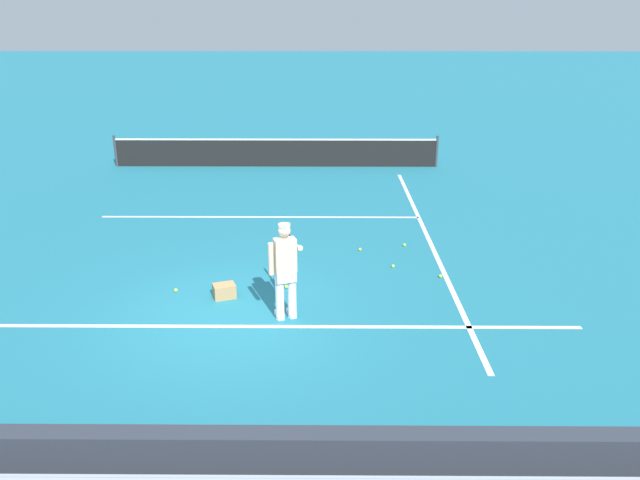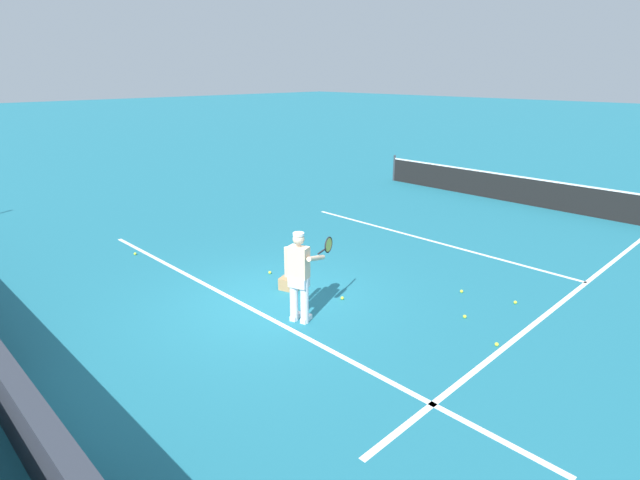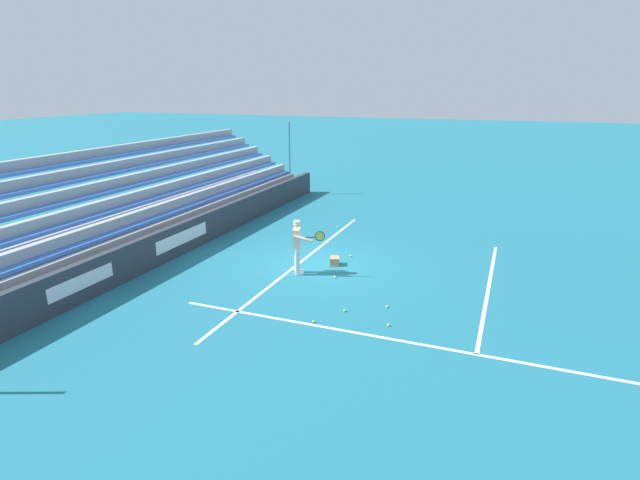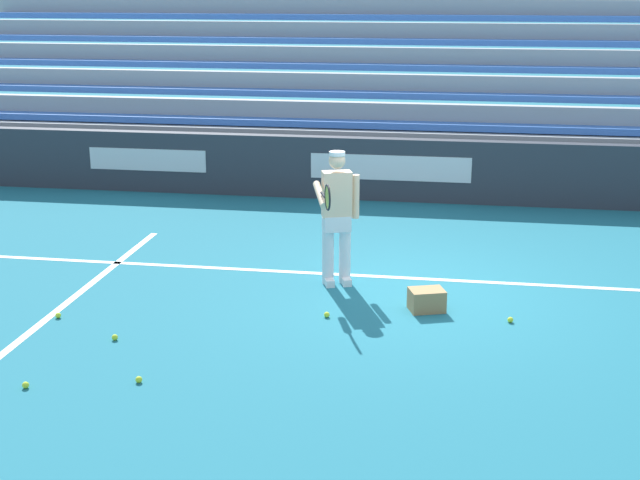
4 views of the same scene
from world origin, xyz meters
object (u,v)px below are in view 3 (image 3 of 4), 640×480
at_px(tennis_ball_by_box, 345,310).
at_px(tennis_ball_far_left, 314,322).
at_px(tennis_ball_on_baseline, 338,227).
at_px(tennis_ball_near_player, 335,277).
at_px(tennis_ball_midcourt, 389,325).
at_px(ball_box_cardboard, 335,261).
at_px(tennis_ball_stray_back, 351,256).
at_px(tennis_player, 298,246).
at_px(tennis_ball_far_right, 387,307).

xyz_separation_m(tennis_ball_by_box, tennis_ball_far_left, (0.90, -0.52, 0.00)).
bearing_deg(tennis_ball_on_baseline, tennis_ball_far_left, 15.45).
xyz_separation_m(tennis_ball_near_player, tennis_ball_midcourt, (2.55, 2.31, 0.00)).
bearing_deg(ball_box_cardboard, tennis_ball_near_player, 20.40).
distance_m(tennis_ball_near_player, tennis_ball_on_baseline, 5.73).
height_order(ball_box_cardboard, tennis_ball_stray_back, ball_box_cardboard).
relative_size(tennis_player, tennis_ball_midcourt, 25.98).
bearing_deg(ball_box_cardboard, tennis_ball_far_left, 12.77).
bearing_deg(tennis_ball_far_right, tennis_ball_near_player, -127.10).
distance_m(tennis_ball_near_player, tennis_ball_midcourt, 3.44).
xyz_separation_m(tennis_ball_far_right, tennis_ball_on_baseline, (-6.96, -3.83, 0.00)).
relative_size(tennis_player, ball_box_cardboard, 4.29).
bearing_deg(tennis_player, tennis_ball_midcourt, 54.81).
bearing_deg(ball_box_cardboard, tennis_ball_on_baseline, -162.01).
bearing_deg(tennis_player, tennis_ball_by_box, 47.19).
distance_m(tennis_player, tennis_ball_midcourt, 4.39).
bearing_deg(tennis_ball_by_box, tennis_ball_near_player, -154.12).
height_order(tennis_ball_on_baseline, tennis_ball_far_left, same).
bearing_deg(tennis_ball_far_left, tennis_ball_midcourt, 105.88).
xyz_separation_m(tennis_player, tennis_ball_midcourt, (2.48, 3.52, -0.86)).
xyz_separation_m(tennis_player, tennis_ball_on_baseline, (-5.50, -0.61, -0.86)).
bearing_deg(tennis_ball_midcourt, tennis_ball_on_baseline, -152.66).
relative_size(tennis_player, tennis_ball_near_player, 25.98).
bearing_deg(tennis_ball_on_baseline, tennis_ball_far_right, 28.85).
distance_m(tennis_ball_near_player, tennis_ball_stray_back, 2.10).
distance_m(tennis_ball_by_box, tennis_ball_far_left, 1.04).
distance_m(ball_box_cardboard, tennis_ball_by_box, 3.60).
height_order(tennis_ball_far_right, tennis_ball_by_box, same).
height_order(tennis_ball_by_box, tennis_ball_on_baseline, same).
xyz_separation_m(ball_box_cardboard, tennis_ball_midcourt, (3.67, 2.73, -0.10)).
bearing_deg(tennis_player, tennis_ball_stray_back, 154.56).
bearing_deg(tennis_ball_stray_back, tennis_ball_on_baseline, -153.95).
height_order(tennis_player, tennis_ball_far_left, tennis_player).
relative_size(tennis_ball_on_baseline, tennis_ball_far_left, 1.00).
xyz_separation_m(tennis_player, tennis_ball_far_right, (1.46, 3.22, -0.86)).
distance_m(tennis_ball_by_box, tennis_ball_on_baseline, 8.11).
bearing_deg(tennis_player, tennis_ball_on_baseline, -173.69).
height_order(ball_box_cardboard, tennis_ball_on_baseline, ball_box_cardboard).
bearing_deg(tennis_ball_far_right, tennis_ball_midcourt, 15.96).
bearing_deg(tennis_ball_midcourt, ball_box_cardboard, -143.41).
xyz_separation_m(tennis_ball_on_baseline, tennis_ball_stray_back, (3.34, 1.63, 0.00)).
bearing_deg(tennis_ball_by_box, tennis_ball_stray_back, -163.85).
bearing_deg(tennis_ball_midcourt, tennis_ball_by_box, -107.18).
relative_size(tennis_player, tennis_ball_far_right, 25.98).
distance_m(tennis_player, tennis_ball_on_baseline, 5.60).
bearing_deg(tennis_ball_far_right, tennis_player, -114.30).
bearing_deg(tennis_ball_far_right, ball_box_cardboard, -137.42).
height_order(tennis_ball_stray_back, tennis_ball_far_left, same).
relative_size(tennis_ball_by_box, tennis_ball_near_player, 1.00).
relative_size(tennis_ball_midcourt, tennis_ball_far_left, 1.00).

